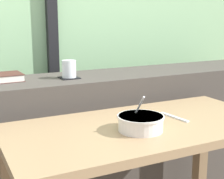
# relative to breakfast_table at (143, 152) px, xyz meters

# --- Properties ---
(dark_console_ledge) EXTENTS (2.80, 0.39, 0.85)m
(dark_console_ledge) POSITION_rel_breakfast_table_xyz_m (-0.10, 0.57, -0.18)
(dark_console_ledge) COLOR #423D38
(dark_console_ledge) RESTS_ON ground
(breakfast_table) EXTENTS (1.17, 0.57, 0.73)m
(breakfast_table) POSITION_rel_breakfast_table_xyz_m (0.00, 0.00, 0.00)
(breakfast_table) COLOR #826849
(breakfast_table) RESTS_ON ground
(coaster_square) EXTENTS (0.10, 0.10, 0.00)m
(coaster_square) POSITION_rel_breakfast_table_xyz_m (-0.14, 0.55, 0.25)
(coaster_square) COLOR black
(coaster_square) RESTS_ON dark_console_ledge
(juice_glass) EXTENTS (0.08, 0.08, 0.09)m
(juice_glass) POSITION_rel_breakfast_table_xyz_m (-0.14, 0.55, 0.29)
(juice_glass) COLOR white
(juice_glass) RESTS_ON coaster_square
(closed_book) EXTENTS (0.22, 0.17, 0.04)m
(closed_book) POSITION_rel_breakfast_table_xyz_m (-0.48, 0.62, 0.27)
(closed_book) COLOR #47231E
(closed_book) RESTS_ON dark_console_ledge
(soup_bowl) EXTENTS (0.19, 0.19, 0.15)m
(soup_bowl) POSITION_rel_breakfast_table_xyz_m (-0.05, -0.06, 0.16)
(soup_bowl) COLOR silver
(soup_bowl) RESTS_ON breakfast_table
(fork_utensil) EXTENTS (0.04, 0.17, 0.01)m
(fork_utensil) POSITION_rel_breakfast_table_xyz_m (0.17, 0.02, 0.13)
(fork_utensil) COLOR silver
(fork_utensil) RESTS_ON breakfast_table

